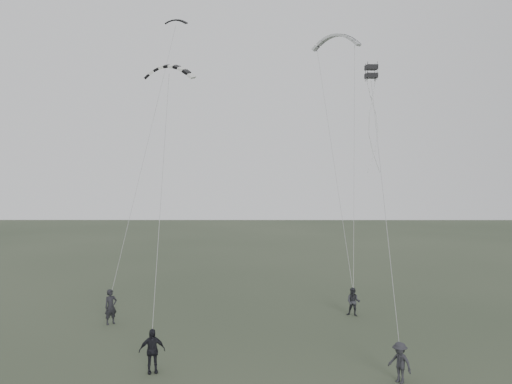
{
  "coord_description": "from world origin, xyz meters",
  "views": [
    {
      "loc": [
        1.24,
        -22.6,
        8.45
      ],
      "look_at": [
        1.14,
        5.55,
        7.46
      ],
      "focal_mm": 35.0,
      "sensor_mm": 36.0,
      "label": 1
    }
  ],
  "objects_px": {
    "flyer_left": "(111,307)",
    "flyer_far": "(400,362)",
    "kite_dark_small": "(176,20)",
    "flyer_center": "(152,351)",
    "kite_striped": "(169,66)",
    "flyer_right": "(353,302)",
    "kite_box": "(371,72)",
    "kite_pale_large": "(336,35)"
  },
  "relations": [
    {
      "from": "flyer_left",
      "to": "flyer_far",
      "type": "relative_size",
      "value": 1.19
    },
    {
      "from": "kite_dark_small",
      "to": "flyer_center",
      "type": "bearing_deg",
      "value": -80.67
    },
    {
      "from": "flyer_center",
      "to": "flyer_far",
      "type": "xyz_separation_m",
      "value": [
        10.28,
        -0.98,
        -0.11
      ]
    },
    {
      "from": "flyer_far",
      "to": "kite_striped",
      "type": "height_order",
      "value": "kite_striped"
    },
    {
      "from": "kite_dark_small",
      "to": "kite_striped",
      "type": "relative_size",
      "value": 0.55
    },
    {
      "from": "flyer_left",
      "to": "kite_striped",
      "type": "bearing_deg",
      "value": -25.39
    },
    {
      "from": "flyer_right",
      "to": "kite_box",
      "type": "distance_m",
      "value": 13.39
    },
    {
      "from": "flyer_right",
      "to": "flyer_far",
      "type": "xyz_separation_m",
      "value": [
        0.04,
        -9.57,
        -0.02
      ]
    },
    {
      "from": "flyer_far",
      "to": "kite_box",
      "type": "relative_size",
      "value": 2.39
    },
    {
      "from": "kite_pale_large",
      "to": "flyer_far",
      "type": "bearing_deg",
      "value": -62.96
    },
    {
      "from": "flyer_center",
      "to": "kite_box",
      "type": "height_order",
      "value": "kite_box"
    },
    {
      "from": "flyer_left",
      "to": "kite_pale_large",
      "type": "height_order",
      "value": "kite_pale_large"
    },
    {
      "from": "kite_dark_small",
      "to": "kite_pale_large",
      "type": "xyz_separation_m",
      "value": [
        11.35,
        -0.75,
        -1.3
      ]
    },
    {
      "from": "flyer_left",
      "to": "kite_dark_small",
      "type": "xyz_separation_m",
      "value": [
        2.42,
        8.24,
        18.54
      ]
    },
    {
      "from": "flyer_left",
      "to": "flyer_far",
      "type": "xyz_separation_m",
      "value": [
        14.07,
        -7.88,
        -0.16
      ]
    },
    {
      "from": "kite_dark_small",
      "to": "flyer_right",
      "type": "bearing_deg",
      "value": -25.28
    },
    {
      "from": "kite_box",
      "to": "flyer_center",
      "type": "bearing_deg",
      "value": -156.06
    },
    {
      "from": "kite_striped",
      "to": "flyer_right",
      "type": "bearing_deg",
      "value": 7.32
    },
    {
      "from": "flyer_center",
      "to": "kite_striped",
      "type": "height_order",
      "value": "kite_striped"
    },
    {
      "from": "flyer_left",
      "to": "kite_pale_large",
      "type": "xyz_separation_m",
      "value": [
        13.77,
        7.49,
        17.24
      ]
    },
    {
      "from": "kite_pale_large",
      "to": "flyer_right",
      "type": "bearing_deg",
      "value": -61.55
    },
    {
      "from": "flyer_left",
      "to": "kite_striped",
      "type": "height_order",
      "value": "kite_striped"
    },
    {
      "from": "flyer_left",
      "to": "kite_striped",
      "type": "distance_m",
      "value": 14.08
    },
    {
      "from": "flyer_right",
      "to": "kite_dark_small",
      "type": "height_order",
      "value": "kite_dark_small"
    },
    {
      "from": "kite_dark_small",
      "to": "kite_pale_large",
      "type": "relative_size",
      "value": 0.47
    },
    {
      "from": "flyer_center",
      "to": "kite_box",
      "type": "distance_m",
      "value": 17.68
    },
    {
      "from": "kite_dark_small",
      "to": "flyer_far",
      "type": "bearing_deg",
      "value": -50.0
    },
    {
      "from": "flyer_right",
      "to": "kite_striped",
      "type": "relative_size",
      "value": 0.59
    },
    {
      "from": "flyer_center",
      "to": "kite_dark_small",
      "type": "xyz_separation_m",
      "value": [
        -1.37,
        15.13,
        18.58
      ]
    },
    {
      "from": "flyer_left",
      "to": "flyer_center",
      "type": "height_order",
      "value": "flyer_left"
    },
    {
      "from": "flyer_right",
      "to": "kite_striped",
      "type": "xyz_separation_m",
      "value": [
        -10.81,
        -0.79,
        13.82
      ]
    },
    {
      "from": "flyer_right",
      "to": "kite_striped",
      "type": "height_order",
      "value": "kite_striped"
    },
    {
      "from": "flyer_left",
      "to": "flyer_right",
      "type": "height_order",
      "value": "flyer_left"
    },
    {
      "from": "flyer_right",
      "to": "flyer_far",
      "type": "relative_size",
      "value": 1.02
    },
    {
      "from": "kite_box",
      "to": "kite_striped",
      "type": "bearing_deg",
      "value": 164.89
    },
    {
      "from": "kite_striped",
      "to": "flyer_left",
      "type": "bearing_deg",
      "value": -161.18
    },
    {
      "from": "flyer_left",
      "to": "flyer_center",
      "type": "xyz_separation_m",
      "value": [
        3.79,
        -6.89,
        -0.04
      ]
    },
    {
      "from": "kite_pale_large",
      "to": "kite_box",
      "type": "xyz_separation_m",
      "value": [
        0.57,
        -8.64,
        -4.3
      ]
    },
    {
      "from": "flyer_left",
      "to": "kite_pale_large",
      "type": "relative_size",
      "value": 0.58
    },
    {
      "from": "flyer_center",
      "to": "kite_dark_small",
      "type": "relative_size",
      "value": 1.19
    },
    {
      "from": "kite_pale_large",
      "to": "kite_striped",
      "type": "relative_size",
      "value": 1.18
    },
    {
      "from": "flyer_far",
      "to": "kite_dark_small",
      "type": "bearing_deg",
      "value": 176.97
    }
  ]
}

